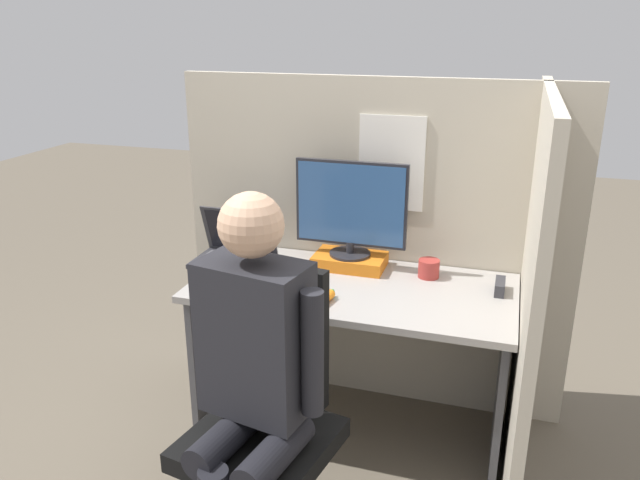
{
  "coord_description": "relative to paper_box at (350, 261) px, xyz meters",
  "views": [
    {
      "loc": [
        0.59,
        -2.04,
        1.8
      ],
      "look_at": [
        -0.1,
        0.17,
        0.99
      ],
      "focal_mm": 35.0,
      "sensor_mm": 36.0,
      "label": 1
    }
  ],
  "objects": [
    {
      "name": "person",
      "position": [
        -0.05,
        -1.01,
        0.01
      ],
      "size": [
        0.47,
        0.47,
        1.33
      ],
      "color": "black",
      "rests_on": "ground"
    },
    {
      "name": "coffee_mug",
      "position": [
        0.36,
        -0.01,
        0.01
      ],
      "size": [
        0.09,
        0.09,
        0.08
      ],
      "color": "#A3332D",
      "rests_on": "desk"
    },
    {
      "name": "stapler",
      "position": [
        0.67,
        -0.09,
        -0.0
      ],
      "size": [
        0.04,
        0.13,
        0.05
      ],
      "color": "#2D2D33",
      "rests_on": "desk"
    },
    {
      "name": "carrot_toy",
      "position": [
        0.01,
        -0.42,
        -0.01
      ],
      "size": [
        0.04,
        0.16,
        0.04
      ],
      "color": "orange",
      "rests_on": "desk"
    },
    {
      "name": "cubicle_panel_right",
      "position": [
        0.77,
        -0.26,
        0.02
      ],
      "size": [
        0.04,
        1.31,
        1.57
      ],
      "color": "#B7AD99",
      "rests_on": "ground"
    },
    {
      "name": "desk",
      "position": [
        0.07,
        -0.2,
        -0.22
      ],
      "size": [
        1.36,
        0.67,
        0.74
      ],
      "color": "#9E9993",
      "rests_on": "ground"
    },
    {
      "name": "cubicle_panel_back",
      "position": [
        0.07,
        0.16,
        0.03
      ],
      "size": [
        1.86,
        0.05,
        1.57
      ],
      "color": "#B7AD99",
      "rests_on": "ground"
    },
    {
      "name": "paper_box",
      "position": [
        0.0,
        0.0,
        0.0
      ],
      "size": [
        0.32,
        0.2,
        0.06
      ],
      "color": "orange",
      "rests_on": "desk"
    },
    {
      "name": "mouse",
      "position": [
        -0.25,
        -0.29,
        -0.01
      ],
      "size": [
        0.06,
        0.05,
        0.04
      ],
      "color": "silver",
      "rests_on": "desk"
    },
    {
      "name": "monitor",
      "position": [
        0.0,
        0.0,
        0.25
      ],
      "size": [
        0.51,
        0.19,
        0.43
      ],
      "color": "#232328",
      "rests_on": "paper_box"
    },
    {
      "name": "laptop",
      "position": [
        -0.53,
        -0.1,
        0.02
      ],
      "size": [
        0.36,
        0.24,
        0.25
      ],
      "color": "#2D2D33",
      "rests_on": "desk"
    },
    {
      "name": "ground_plane",
      "position": [
        0.07,
        -0.53,
        -0.76
      ],
      "size": [
        12.0,
        12.0,
        0.0
      ],
      "primitive_type": "plane",
      "color": "#665B4C"
    },
    {
      "name": "office_chair",
      "position": [
        -0.08,
        -0.86,
        -0.24
      ],
      "size": [
        0.55,
        0.6,
        1.01
      ],
      "color": "black",
      "rests_on": "ground"
    }
  ]
}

